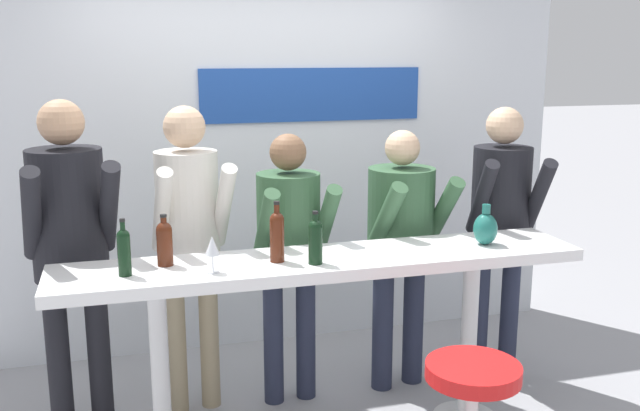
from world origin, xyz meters
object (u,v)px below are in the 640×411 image
at_px(person_far_left, 70,231).
at_px(wine_bottle_1, 124,250).
at_px(person_center_right, 500,213).
at_px(wine_glass_0, 212,247).
at_px(tasting_table, 324,288).
at_px(person_left, 189,226).
at_px(person_center_left, 289,241).
at_px(person_center, 401,234).
at_px(wine_bottle_2, 315,239).
at_px(wine_bottle_0, 277,234).
at_px(decorative_vase, 485,228).
at_px(wine_bottle_3, 165,241).

bearing_deg(person_far_left, wine_bottle_1, -73.48).
xyz_separation_m(person_center_right, wine_glass_0, (-1.84, -0.59, 0.09)).
distance_m(tasting_table, person_left, 0.86).
distance_m(person_left, person_center_right, 1.89).
distance_m(person_center_left, person_center, 0.69).
relative_size(wine_bottle_1, wine_bottle_2, 1.03).
xyz_separation_m(wine_bottle_0, wine_bottle_1, (-0.73, -0.03, -0.02)).
relative_size(tasting_table, decorative_vase, 12.23).
xyz_separation_m(wine_bottle_0, wine_glass_0, (-0.33, -0.09, -0.01)).
bearing_deg(wine_bottle_3, wine_bottle_0, -9.09).
distance_m(wine_bottle_3, decorative_vase, 1.68).
xyz_separation_m(person_center_left, wine_bottle_0, (-0.19, -0.52, 0.18)).
relative_size(person_center, wine_bottle_3, 6.30).
bearing_deg(person_center_left, wine_bottle_0, -112.46).
bearing_deg(tasting_table, decorative_vase, -0.66).
distance_m(wine_bottle_0, wine_glass_0, 0.34).
bearing_deg(wine_bottle_3, person_center, 17.36).
distance_m(wine_bottle_0, wine_bottle_1, 0.73).
height_order(person_center_right, wine_bottle_3, person_center_right).
relative_size(wine_bottle_0, wine_bottle_3, 1.20).
bearing_deg(person_center, wine_bottle_2, -147.72).
bearing_deg(person_center, wine_bottle_0, -157.76).
distance_m(person_far_left, person_center_left, 1.19).
bearing_deg(person_center_left, decorative_vase, -31.46).
xyz_separation_m(person_center_left, wine_glass_0, (-0.51, -0.62, 0.17)).
bearing_deg(wine_bottle_1, wine_bottle_0, 2.09).
bearing_deg(wine_bottle_2, wine_bottle_0, 153.00).
height_order(tasting_table, person_center_left, person_center_left).
bearing_deg(wine_bottle_2, person_center, 41.11).
height_order(person_center, person_center_right, person_center_right).
xyz_separation_m(person_far_left, person_center_right, (2.51, -0.04, -0.05)).
relative_size(person_far_left, decorative_vase, 8.22).
distance_m(person_center_left, wine_bottle_0, 0.58).
bearing_deg(decorative_vase, wine_glass_0, -176.20).
bearing_deg(decorative_vase, wine_bottle_3, 177.19).
height_order(person_far_left, decorative_vase, person_far_left).
xyz_separation_m(wine_bottle_2, wine_bottle_3, (-0.71, 0.17, -0.00)).
bearing_deg(wine_bottle_2, person_left, 129.75).
distance_m(person_center_right, decorative_vase, 0.62).
bearing_deg(person_left, wine_bottle_1, -125.63).
xyz_separation_m(person_left, decorative_vase, (1.52, -0.57, 0.02)).
bearing_deg(person_center_left, wine_bottle_1, -151.87).
relative_size(person_center_right, wine_bottle_2, 6.53).
bearing_deg(person_center, decorative_vase, -71.89).
xyz_separation_m(wine_glass_0, decorative_vase, (1.47, 0.10, -0.04)).
distance_m(person_left, wine_bottle_3, 0.51).
bearing_deg(wine_bottle_1, person_left, 59.42).
xyz_separation_m(wine_bottle_1, wine_bottle_2, (0.90, -0.06, -0.00)).
bearing_deg(person_center_right, wine_bottle_0, -150.94).
distance_m(wine_bottle_1, wine_bottle_2, 0.90).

